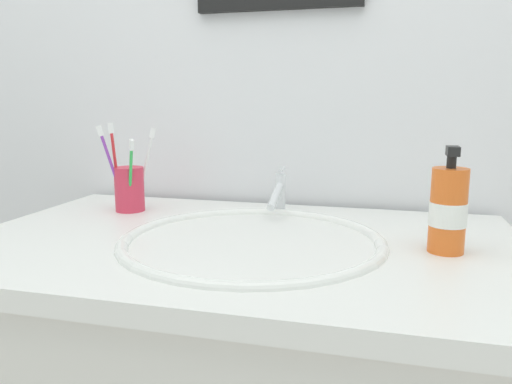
# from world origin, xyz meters

# --- Properties ---
(tiled_wall_back) EXTENTS (2.27, 0.04, 2.40)m
(tiled_wall_back) POSITION_xyz_m (0.00, 0.38, 1.20)
(tiled_wall_back) COLOR silver
(tiled_wall_back) RESTS_ON ground
(sink_basin) EXTENTS (0.50, 0.50, 0.10)m
(sink_basin) POSITION_xyz_m (0.03, -0.02, 0.79)
(sink_basin) COLOR white
(sink_basin) RESTS_ON vanity_counter
(faucet) EXTENTS (0.02, 0.15, 0.10)m
(faucet) POSITION_xyz_m (0.03, 0.22, 0.87)
(faucet) COLOR silver
(faucet) RESTS_ON sink_basin
(toothbrush_cup) EXTENTS (0.07, 0.07, 0.11)m
(toothbrush_cup) POSITION_xyz_m (-0.32, 0.17, 0.88)
(toothbrush_cup) COLOR #D8334C
(toothbrush_cup) RESTS_ON vanity_counter
(toothbrush_red) EXTENTS (0.02, 0.02, 0.21)m
(toothbrush_red) POSITION_xyz_m (-0.35, 0.15, 0.95)
(toothbrush_red) COLOR red
(toothbrush_red) RESTS_ON toothbrush_cup
(toothbrush_purple) EXTENTS (0.05, 0.04, 0.20)m
(toothbrush_purple) POSITION_xyz_m (-0.35, 0.14, 0.94)
(toothbrush_purple) COLOR purple
(toothbrush_purple) RESTS_ON toothbrush_cup
(toothbrush_white) EXTENTS (0.05, 0.03, 0.19)m
(toothbrush_white) POSITION_xyz_m (-0.29, 0.19, 0.94)
(toothbrush_white) COLOR white
(toothbrush_white) RESTS_ON toothbrush_cup
(toothbrush_green) EXTENTS (0.05, 0.05, 0.17)m
(toothbrush_green) POSITION_xyz_m (-0.30, 0.13, 0.93)
(toothbrush_green) COLOR green
(toothbrush_green) RESTS_ON toothbrush_cup
(soap_dispenser) EXTENTS (0.06, 0.06, 0.19)m
(soap_dispenser) POSITION_xyz_m (0.38, 0.01, 0.90)
(soap_dispenser) COLOR orange
(soap_dispenser) RESTS_ON vanity_counter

